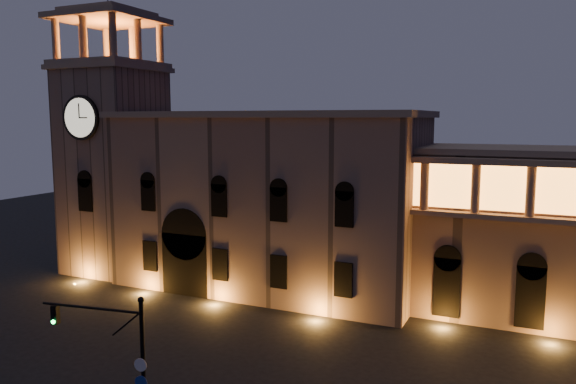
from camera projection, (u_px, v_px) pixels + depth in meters
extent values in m
plane|color=black|center=(146.00, 382.00, 36.34)|extent=(160.00, 160.00, 0.00)
cube|color=#7C5F51|center=(268.00, 204.00, 55.93)|extent=(30.00, 12.00, 17.00)
cube|color=gray|center=(268.00, 115.00, 54.79)|extent=(30.80, 12.80, 0.60)
cube|color=black|center=(188.00, 264.00, 54.21)|extent=(5.00, 1.40, 6.00)
cylinder|color=black|center=(187.00, 233.00, 53.82)|extent=(5.00, 1.40, 5.00)
cube|color=orange|center=(187.00, 266.00, 54.06)|extent=(4.20, 0.20, 5.00)
cube|color=#7C5F51|center=(115.00, 172.00, 62.24)|extent=(9.00, 9.00, 22.00)
cube|color=gray|center=(111.00, 69.00, 60.77)|extent=(9.80, 9.80, 0.50)
cylinder|color=black|center=(81.00, 118.00, 57.23)|extent=(4.60, 0.35, 4.60)
cylinder|color=beige|center=(80.00, 118.00, 57.10)|extent=(4.00, 0.12, 4.00)
cube|color=gray|center=(110.00, 64.00, 60.71)|extent=(9.40, 9.40, 0.50)
cube|color=orange|center=(110.00, 61.00, 60.67)|extent=(6.80, 6.80, 0.15)
cylinder|color=gray|center=(56.00, 40.00, 58.51)|extent=(0.76, 0.76, 4.20)
cylinder|color=gray|center=(83.00, 37.00, 56.96)|extent=(0.76, 0.76, 4.20)
cylinder|color=gray|center=(113.00, 35.00, 55.42)|extent=(0.76, 0.76, 4.20)
cylinder|color=gray|center=(107.00, 48.00, 65.38)|extent=(0.76, 0.76, 4.20)
cylinder|color=gray|center=(133.00, 46.00, 63.83)|extent=(0.76, 0.76, 4.20)
cylinder|color=gray|center=(160.00, 44.00, 62.29)|extent=(0.76, 0.76, 4.20)
cylinder|color=gray|center=(83.00, 44.00, 61.95)|extent=(0.76, 0.76, 4.20)
cylinder|color=gray|center=(138.00, 40.00, 58.85)|extent=(0.76, 0.76, 4.20)
cube|color=gray|center=(109.00, 19.00, 60.09)|extent=(9.80, 9.80, 0.60)
cube|color=gray|center=(108.00, 13.00, 60.01)|extent=(7.50, 7.50, 0.60)
cylinder|color=gray|center=(424.00, 185.00, 45.86)|extent=(0.70, 0.70, 4.00)
cylinder|color=gray|center=(476.00, 188.00, 44.23)|extent=(0.70, 0.70, 4.00)
cylinder|color=gray|center=(531.00, 190.00, 42.60)|extent=(0.70, 0.70, 4.00)
cylinder|color=black|center=(144.00, 379.00, 28.08)|extent=(0.23, 0.23, 7.98)
sphere|color=black|center=(141.00, 300.00, 27.55)|extent=(0.32, 0.32, 0.32)
cylinder|color=black|center=(91.00, 308.00, 28.40)|extent=(5.66, 0.99, 0.14)
cube|color=black|center=(55.00, 315.00, 29.05)|extent=(0.39, 0.37, 0.97)
cylinder|color=#0CE53F|center=(53.00, 322.00, 28.92)|extent=(0.22, 0.12, 0.21)
cylinder|color=silver|center=(140.00, 365.00, 27.84)|extent=(0.68, 0.15, 0.68)
cylinder|color=navy|center=(141.00, 382.00, 27.96)|extent=(0.68, 0.15, 0.68)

